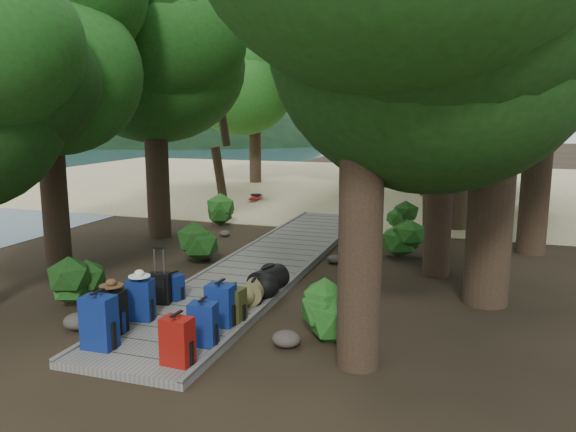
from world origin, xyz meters
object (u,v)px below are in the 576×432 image
(backpack_left_d, at_px, (174,285))
(backpack_right_a, at_px, (177,339))
(backpack_left_a, at_px, (99,319))
(suitcase_on_boardwalk, at_px, (160,288))
(sun_lounger, at_px, (439,199))
(backpack_left_c, at_px, (141,297))
(backpack_right_c, at_px, (221,303))
(duffel_right_khaki, at_px, (254,291))
(kayak, at_px, (256,196))
(backpack_right_b, at_px, (203,322))
(backpack_left_b, at_px, (112,309))
(backpack_right_d, at_px, (232,303))
(duffel_right_black, at_px, (268,280))
(lone_suitcase_on_sand, at_px, (353,205))

(backpack_left_d, bearing_deg, backpack_right_a, -42.77)
(backpack_left_a, height_order, suitcase_on_boardwalk, backpack_left_a)
(sun_lounger, bearing_deg, backpack_left_c, -118.22)
(backpack_left_a, relative_size, backpack_right_c, 1.16)
(backpack_left_a, xyz_separation_m, duffel_right_khaki, (1.32, 2.53, -0.23))
(duffel_right_khaki, xyz_separation_m, suitcase_on_boardwalk, (-1.49, -0.62, 0.09))
(backpack_right_c, relative_size, kayak, 0.24)
(kayak, bearing_deg, backpack_left_d, -76.11)
(backpack_right_c, distance_m, suitcase_on_boardwalk, 1.53)
(backpack_left_c, relative_size, backpack_right_b, 1.06)
(backpack_right_c, distance_m, duffel_right_khaki, 1.22)
(backpack_left_b, distance_m, backpack_right_d, 1.82)
(backpack_left_c, xyz_separation_m, sun_lounger, (3.84, 13.29, -0.14))
(backpack_left_a, distance_m, backpack_right_b, 1.44)
(backpack_left_a, xyz_separation_m, backpack_left_b, (-0.18, 0.55, -0.06))
(backpack_left_b, relative_size, suitcase_on_boardwalk, 1.30)
(backpack_left_a, height_order, backpack_left_c, backpack_left_a)
(backpack_right_a, distance_m, sun_lounger, 14.76)
(backpack_left_b, xyz_separation_m, duffel_right_black, (1.57, 2.54, -0.13))
(backpack_left_b, relative_size, backpack_right_c, 1.00)
(duffel_right_khaki, distance_m, sun_lounger, 12.15)
(backpack_right_c, distance_m, sun_lounger, 13.35)
(suitcase_on_boardwalk, relative_size, sun_lounger, 0.28)
(duffel_right_black, bearing_deg, backpack_left_b, -107.58)
(backpack_right_b, distance_m, duffel_right_khaki, 1.99)
(backpack_right_d, bearing_deg, duffel_right_black, 93.92)
(backpack_left_c, xyz_separation_m, backpack_right_b, (1.40, -0.59, -0.02))
(backpack_right_c, distance_m, duffel_right_black, 1.78)
(backpack_left_d, relative_size, duffel_right_khaki, 0.89)
(suitcase_on_boardwalk, relative_size, kayak, 0.18)
(duffel_right_khaki, relative_size, sun_lounger, 0.28)
(backpack_left_a, xyz_separation_m, backpack_left_d, (-0.07, 2.20, -0.17))
(duffel_right_khaki, relative_size, kayak, 0.19)
(backpack_left_a, bearing_deg, duffel_right_khaki, 61.48)
(backpack_left_d, xyz_separation_m, duffel_right_khaki, (1.39, 0.33, -0.06))
(duffel_right_black, bearing_deg, suitcase_on_boardwalk, -128.56)
(backpack_left_c, height_order, kayak, backpack_left_c)
(backpack_left_b, height_order, kayak, backpack_left_b)
(backpack_right_b, xyz_separation_m, backpack_right_c, (-0.09, 0.78, 0.01))
(sun_lounger, bearing_deg, lone_suitcase_on_sand, -153.17)
(backpack_right_b, bearing_deg, backpack_right_d, 84.40)
(backpack_right_a, bearing_deg, backpack_left_a, 178.76)
(backpack_right_b, height_order, lone_suitcase_on_sand, backpack_right_b)
(backpack_right_a, relative_size, duffel_right_black, 0.96)
(backpack_right_d, height_order, duffel_right_black, backpack_right_d)
(backpack_left_c, xyz_separation_m, backpack_right_d, (1.41, 0.40, -0.07))
(backpack_left_c, bearing_deg, backpack_right_d, 6.38)
(backpack_left_b, distance_m, duffel_right_black, 2.99)
(backpack_right_a, bearing_deg, backpack_right_c, 95.92)
(backpack_right_b, bearing_deg, kayak, 103.17)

